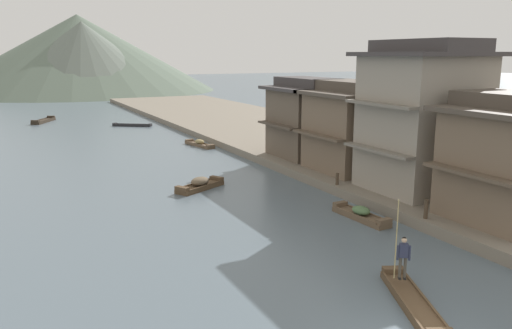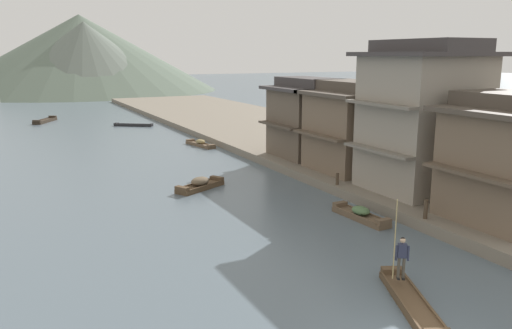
{
  "view_description": "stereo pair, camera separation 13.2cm",
  "coord_description": "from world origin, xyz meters",
  "px_view_note": "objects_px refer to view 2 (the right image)",
  "views": [
    {
      "loc": [
        -10.19,
        -10.19,
        8.52
      ],
      "look_at": [
        3.34,
        16.89,
        1.96
      ],
      "focal_mm": 35.86,
      "sensor_mm": 36.0,
      "label": 1
    },
    {
      "loc": [
        -10.07,
        -10.25,
        8.52
      ],
      "look_at": [
        3.34,
        16.89,
        1.96
      ],
      "focal_mm": 35.86,
      "sensor_mm": 36.0,
      "label": 2
    }
  ],
  "objects_px": {
    "boat_foreground_poled": "(412,303)",
    "boat_moored_far": "(200,144)",
    "boatman_person": "(402,253)",
    "boat_moored_nearest": "(200,184)",
    "house_waterfront_tall": "(355,127)",
    "mooring_post_dock_near": "(426,209)",
    "boat_moored_second": "(45,121)",
    "house_waterfront_narrow": "(308,118)",
    "boat_moored_third": "(361,215)",
    "mooring_post_dock_mid": "(337,179)",
    "house_waterfront_second": "(423,117)",
    "boat_midriver_drifting": "(134,125)"
  },
  "relations": [
    {
      "from": "boat_moored_second",
      "to": "mooring_post_dock_mid",
      "type": "distance_m",
      "value": 46.9
    },
    {
      "from": "boat_moored_far",
      "to": "house_waterfront_tall",
      "type": "relative_size",
      "value": 0.65
    },
    {
      "from": "boat_moored_second",
      "to": "boat_moored_third",
      "type": "relative_size",
      "value": 1.26
    },
    {
      "from": "boat_moored_second",
      "to": "boat_moored_third",
      "type": "height_order",
      "value": "boat_moored_third"
    },
    {
      "from": "boat_foreground_poled",
      "to": "boat_moored_far",
      "type": "distance_m",
      "value": 33.23
    },
    {
      "from": "mooring_post_dock_near",
      "to": "boat_moored_third",
      "type": "bearing_deg",
      "value": 122.57
    },
    {
      "from": "boat_moored_second",
      "to": "mooring_post_dock_near",
      "type": "height_order",
      "value": "mooring_post_dock_near"
    },
    {
      "from": "boat_moored_nearest",
      "to": "boat_moored_third",
      "type": "relative_size",
      "value": 0.96
    },
    {
      "from": "boat_moored_third",
      "to": "boat_midriver_drifting",
      "type": "xyz_separation_m",
      "value": [
        -2.44,
        40.91,
        -0.14
      ]
    },
    {
      "from": "mooring_post_dock_mid",
      "to": "house_waterfront_narrow",
      "type": "bearing_deg",
      "value": 69.53
    },
    {
      "from": "boatman_person",
      "to": "boat_midriver_drifting",
      "type": "xyz_separation_m",
      "value": [
        1.42,
        48.22,
        -1.35
      ]
    },
    {
      "from": "mooring_post_dock_near",
      "to": "mooring_post_dock_mid",
      "type": "bearing_deg",
      "value": 90.0
    },
    {
      "from": "boat_midriver_drifting",
      "to": "house_waterfront_tall",
      "type": "xyz_separation_m",
      "value": [
        7.78,
        -33.09,
        3.49
      ]
    },
    {
      "from": "boat_foreground_poled",
      "to": "boatman_person",
      "type": "xyz_separation_m",
      "value": [
        0.51,
        1.2,
        1.31
      ]
    },
    {
      "from": "boat_moored_second",
      "to": "house_waterfront_narrow",
      "type": "height_order",
      "value": "house_waterfront_narrow"
    },
    {
      "from": "boat_moored_far",
      "to": "house_waterfront_second",
      "type": "relative_size",
      "value": 0.48
    },
    {
      "from": "boat_moored_nearest",
      "to": "boat_moored_far",
      "type": "xyz_separation_m",
      "value": [
        5.48,
        14.85,
        -0.08
      ]
    },
    {
      "from": "house_waterfront_tall",
      "to": "mooring_post_dock_mid",
      "type": "relative_size",
      "value": 8.82
    },
    {
      "from": "boat_moored_second",
      "to": "house_waterfront_second",
      "type": "bearing_deg",
      "value": -70.08
    },
    {
      "from": "boat_foreground_poled",
      "to": "boat_midriver_drifting",
      "type": "distance_m",
      "value": 49.46
    },
    {
      "from": "boat_midriver_drifting",
      "to": "house_waterfront_tall",
      "type": "distance_m",
      "value": 34.17
    },
    {
      "from": "boat_moored_nearest",
      "to": "boat_moored_third",
      "type": "distance_m",
      "value": 11.0
    },
    {
      "from": "house_waterfront_second",
      "to": "boat_moored_third",
      "type": "bearing_deg",
      "value": -162.68
    },
    {
      "from": "boat_moored_far",
      "to": "mooring_post_dock_mid",
      "type": "xyz_separation_m",
      "value": [
        1.72,
        -19.77,
        0.74
      ]
    },
    {
      "from": "boat_moored_third",
      "to": "house_waterfront_second",
      "type": "relative_size",
      "value": 0.44
    },
    {
      "from": "mooring_post_dock_near",
      "to": "boat_foreground_poled",
      "type": "bearing_deg",
      "value": -136.95
    },
    {
      "from": "boat_moored_third",
      "to": "house_waterfront_tall",
      "type": "distance_m",
      "value": 10.04
    },
    {
      "from": "house_waterfront_second",
      "to": "house_waterfront_tall",
      "type": "distance_m",
      "value": 6.22
    },
    {
      "from": "boat_foreground_poled",
      "to": "boat_moored_second",
      "type": "relative_size",
      "value": 1.01
    },
    {
      "from": "boat_moored_far",
      "to": "boat_midriver_drifting",
      "type": "distance_m",
      "value": 16.67
    },
    {
      "from": "boat_foreground_poled",
      "to": "boatman_person",
      "type": "distance_m",
      "value": 1.85
    },
    {
      "from": "boatman_person",
      "to": "boat_moored_nearest",
      "type": "bearing_deg",
      "value": 95.28
    },
    {
      "from": "boatman_person",
      "to": "boat_moored_third",
      "type": "relative_size",
      "value": 0.79
    },
    {
      "from": "mooring_post_dock_mid",
      "to": "house_waterfront_tall",
      "type": "bearing_deg",
      "value": 41.56
    },
    {
      "from": "boat_moored_nearest",
      "to": "boat_midriver_drifting",
      "type": "xyz_separation_m",
      "value": [
        2.98,
        31.33,
        -0.18
      ]
    },
    {
      "from": "house_waterfront_tall",
      "to": "mooring_post_dock_near",
      "type": "height_order",
      "value": "house_waterfront_tall"
    },
    {
      "from": "mooring_post_dock_near",
      "to": "house_waterfront_narrow",
      "type": "bearing_deg",
      "value": 78.56
    },
    {
      "from": "house_waterfront_tall",
      "to": "house_waterfront_narrow",
      "type": "distance_m",
      "value": 5.65
    },
    {
      "from": "house_waterfront_second",
      "to": "house_waterfront_narrow",
      "type": "relative_size",
      "value": 1.42
    },
    {
      "from": "boatman_person",
      "to": "boat_moored_far",
      "type": "bearing_deg",
      "value": 82.97
    },
    {
      "from": "house_waterfront_tall",
      "to": "house_waterfront_narrow",
      "type": "xyz_separation_m",
      "value": [
        -0.28,
        5.64,
        0.0
      ]
    },
    {
      "from": "boatman_person",
      "to": "mooring_post_dock_mid",
      "type": "distance_m",
      "value": 13.24
    },
    {
      "from": "mooring_post_dock_near",
      "to": "mooring_post_dock_mid",
      "type": "relative_size",
      "value": 1.32
    },
    {
      "from": "house_waterfront_tall",
      "to": "mooring_post_dock_near",
      "type": "xyz_separation_m",
      "value": [
        -3.56,
        -10.59,
        -2.52
      ]
    },
    {
      "from": "boatman_person",
      "to": "house_waterfront_tall",
      "type": "bearing_deg",
      "value": 58.71
    },
    {
      "from": "mooring_post_dock_near",
      "to": "boat_moored_far",
      "type": "bearing_deg",
      "value": 93.61
    },
    {
      "from": "boatman_person",
      "to": "boat_foreground_poled",
      "type": "bearing_deg",
      "value": -112.94
    },
    {
      "from": "boat_moored_third",
      "to": "house_waterfront_narrow",
      "type": "distance_m",
      "value": 14.77
    },
    {
      "from": "boatman_person",
      "to": "boat_moored_second",
      "type": "distance_m",
      "value": 57.43
    },
    {
      "from": "house_waterfront_tall",
      "to": "house_waterfront_narrow",
      "type": "bearing_deg",
      "value": 92.82
    }
  ]
}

